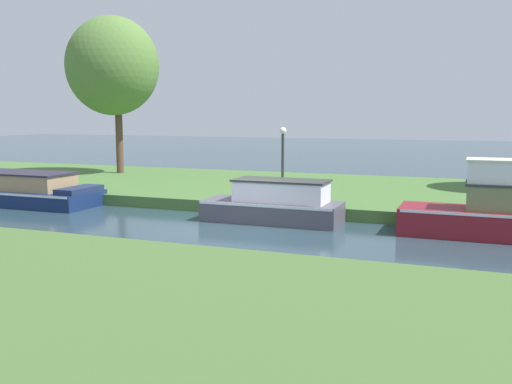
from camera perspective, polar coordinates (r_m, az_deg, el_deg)
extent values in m
plane|color=#2A3F4A|center=(16.83, -1.53, -3.55)|extent=(120.00, 120.00, 0.00)
cube|color=#487035|center=(23.33, 5.10, 0.10)|extent=(72.00, 10.00, 0.40)
cube|color=#456631|center=(9.43, -23.61, -12.13)|extent=(72.00, 10.00, 0.40)
cube|color=navy|center=(22.86, -22.18, -0.41)|extent=(5.98, 2.15, 0.55)
cube|color=white|center=(22.83, -22.21, 0.18)|extent=(5.86, 2.18, 0.07)
cube|color=tan|center=(22.87, -22.48, 1.00)|extent=(4.08, 1.64, 0.57)
cube|color=#2A2636|center=(22.84, -22.52, 1.79)|extent=(4.18, 1.72, 0.06)
cube|color=#1C284C|center=(21.12, -17.09, 0.21)|extent=(0.78, 1.81, 0.19)
cube|color=#4F4A56|center=(17.68, 1.58, -1.94)|extent=(4.25, 1.55, 0.64)
cube|color=silver|center=(17.64, 1.58, -1.04)|extent=(4.17, 1.58, 0.07)
cube|color=white|center=(17.49, 2.51, 0.04)|extent=(2.78, 1.18, 0.62)
cube|color=#313433|center=(17.45, 2.52, 1.14)|extent=(2.88, 1.24, 0.06)
cube|color=white|center=(16.51, 22.65, 1.74)|extent=(1.38, 1.02, 0.63)
cube|color=beige|center=(16.48, 22.71, 2.93)|extent=(1.48, 1.08, 0.06)
cylinder|color=brown|center=(29.09, -13.40, 5.66)|extent=(0.35, 0.35, 3.87)
ellipsoid|color=#577D3A|center=(28.84, -14.05, 12.02)|extent=(4.52, 4.11, 4.67)
cylinder|color=#333338|center=(19.81, 2.66, 2.55)|extent=(0.10, 0.10, 2.21)
sphere|color=white|center=(19.74, 2.68, 6.09)|extent=(0.24, 0.24, 0.24)
cylinder|color=#513621|center=(19.44, -2.06, 0.06)|extent=(0.15, 0.15, 0.60)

